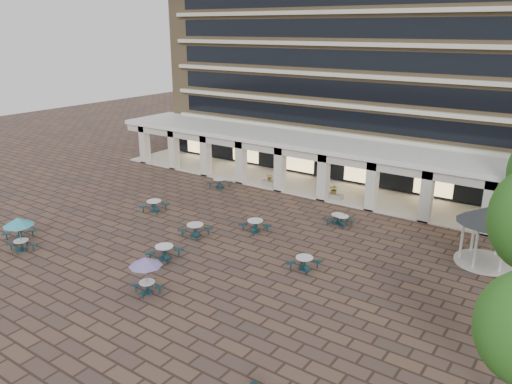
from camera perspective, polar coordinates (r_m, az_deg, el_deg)
ground at (r=33.42m, az=-5.70°, el=-5.90°), size 120.00×120.00×0.00m
apartment_building at (r=52.42m, az=13.03°, el=16.71°), size 40.00×15.50×25.20m
retail_arcade at (r=44.06m, az=6.79°, el=4.19°), size 42.00×6.60×4.40m
picnic_table_0 at (r=37.49m, az=-25.44°, el=-4.15°), size 1.95×1.95×0.79m
picnic_table_2 at (r=31.55m, az=-10.43°, el=-6.65°), size 2.08×2.08×0.85m
picnic_table_4 at (r=35.01m, az=-25.54°, el=-3.21°), size 1.92×1.92×2.22m
picnic_table_5 at (r=34.52m, az=-6.96°, el=-4.21°), size 1.93×1.93×0.86m
picnic_table_6 at (r=27.34m, az=-12.52°, el=-7.92°), size 1.81×1.81×2.09m
picnic_table_7 at (r=29.91m, az=5.54°, el=-7.95°), size 1.80×1.80×0.78m
picnic_table_8 at (r=39.63m, az=-11.56°, el=-1.45°), size 2.16×2.16×0.85m
picnic_table_9 at (r=35.03m, az=-0.09°, el=-3.75°), size 2.21×2.21×0.83m
picnic_table_10 at (r=36.72m, az=9.84°, el=-3.12°), size 1.78×1.78×0.69m
picnic_table_12 at (r=44.62m, az=-4.19°, el=1.11°), size 1.92×1.92×0.84m
picnic_table_13 at (r=36.92m, az=9.32°, el=-2.94°), size 1.63×1.63×0.71m
gazebo at (r=32.65m, az=25.22°, el=-3.04°), size 3.91×3.91×3.64m
planter_left at (r=44.89m, az=1.59°, el=1.20°), size 1.50×0.60×1.19m
planter_right at (r=41.85m, az=8.91°, el=-0.15°), size 1.50×0.79×1.33m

